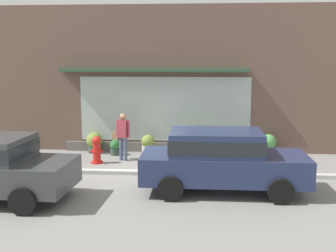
% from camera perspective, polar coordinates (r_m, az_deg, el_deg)
% --- Properties ---
extents(ground_plane, '(60.00, 60.00, 0.00)m').
position_cam_1_polar(ground_plane, '(13.12, -3.33, -6.38)').
color(ground_plane, gray).
extents(curb_strip, '(14.00, 0.24, 0.12)m').
position_cam_1_polar(curb_strip, '(12.92, -3.45, -6.36)').
color(curb_strip, '#B2B2AD').
rests_on(curb_strip, ground_plane).
extents(storefront, '(14.00, 0.81, 5.47)m').
position_cam_1_polar(storefront, '(15.82, -1.86, 6.17)').
color(storefront, brown).
rests_on(storefront, ground_plane).
extents(fire_hydrant, '(0.44, 0.41, 0.92)m').
position_cam_1_polar(fire_hydrant, '(14.36, -9.70, -3.18)').
color(fire_hydrant, red).
rests_on(fire_hydrant, ground_plane).
extents(pedestrian_with_handbag, '(0.66, 0.36, 1.65)m').
position_cam_1_polar(pedestrian_with_handbag, '(14.53, -6.22, -0.97)').
color(pedestrian_with_handbag, '#475675').
rests_on(pedestrian_with_handbag, ground_plane).
extents(parked_car_navy, '(4.36, 1.97, 1.65)m').
position_cam_1_polar(parked_car_navy, '(11.19, 7.16, -4.29)').
color(parked_car_navy, navy).
rests_on(parked_car_navy, ground_plane).
extents(potted_plant_doorstep, '(0.48, 0.48, 0.76)m').
position_cam_1_polar(potted_plant_doorstep, '(15.35, -2.75, -2.56)').
color(potted_plant_doorstep, '#B7B2A3').
rests_on(potted_plant_doorstep, ground_plane).
extents(potted_plant_window_right, '(0.54, 0.54, 0.79)m').
position_cam_1_polar(potted_plant_window_right, '(15.72, 13.55, -2.39)').
color(potted_plant_window_right, '#33473D').
rests_on(potted_plant_window_right, ground_plane).
extents(potted_plant_near_hydrant, '(0.44, 0.44, 0.70)m').
position_cam_1_polar(potted_plant_near_hydrant, '(16.55, -19.38, -2.19)').
color(potted_plant_near_hydrant, '#4C4C51').
rests_on(potted_plant_near_hydrant, ground_plane).
extents(potted_plant_window_left, '(0.40, 0.40, 0.57)m').
position_cam_1_polar(potted_plant_window_left, '(15.51, -7.17, -2.89)').
color(potted_plant_window_left, '#33473D').
rests_on(potted_plant_window_left, ground_plane).
extents(potted_plant_by_entrance, '(0.59, 0.59, 0.77)m').
position_cam_1_polar(potted_plant_by_entrance, '(15.98, -10.03, -2.19)').
color(potted_plant_by_entrance, '#33473D').
rests_on(potted_plant_by_entrance, ground_plane).
extents(potted_plant_trailing_edge, '(0.61, 0.61, 0.88)m').
position_cam_1_polar(potted_plant_trailing_edge, '(15.48, 4.12, -2.10)').
color(potted_plant_trailing_edge, '#4C4C51').
rests_on(potted_plant_trailing_edge, ground_plane).
extents(potted_plant_low_front, '(0.37, 0.37, 0.57)m').
position_cam_1_polar(potted_plant_low_front, '(15.44, 7.50, -2.90)').
color(potted_plant_low_front, '#33473D').
rests_on(potted_plant_low_front, ground_plane).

